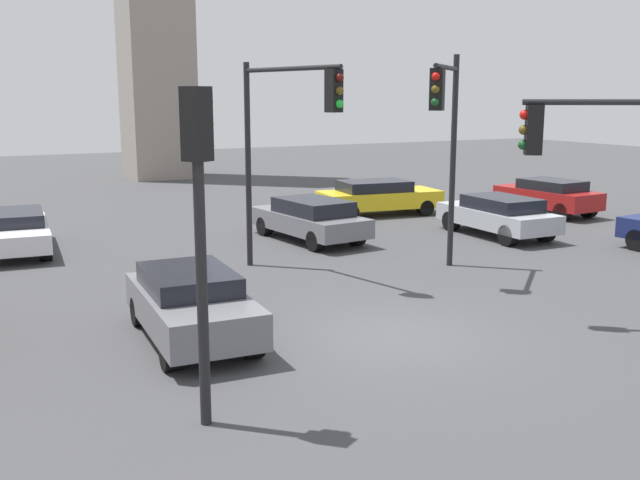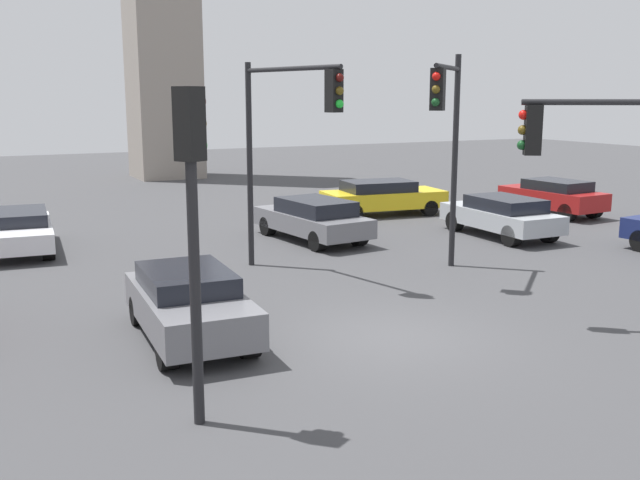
{
  "view_description": "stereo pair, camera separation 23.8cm",
  "coord_description": "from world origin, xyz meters",
  "px_view_note": "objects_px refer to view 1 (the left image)",
  "views": [
    {
      "loc": [
        -7.78,
        -11.61,
        4.71
      ],
      "look_at": [
        0.28,
        3.68,
        1.29
      ],
      "focal_mm": 41.04,
      "sensor_mm": 36.0,
      "label": 1
    },
    {
      "loc": [
        -7.56,
        -11.72,
        4.71
      ],
      "look_at": [
        0.28,
        3.68,
        1.29
      ],
      "focal_mm": 41.04,
      "sensor_mm": 36.0,
      "label": 2
    }
  ],
  "objects_px": {
    "traffic_light_2": "(606,160)",
    "car_8": "(310,218)",
    "traffic_light_0": "(200,194)",
    "car_7": "(548,195)",
    "traffic_light_3": "(286,123)",
    "traffic_light_1": "(446,124)",
    "car_4": "(498,215)",
    "car_3": "(14,230)",
    "car_6": "(191,303)",
    "car_1": "(378,196)"
  },
  "relations": [
    {
      "from": "traffic_light_0",
      "to": "car_7",
      "type": "bearing_deg",
      "value": 2.97
    },
    {
      "from": "car_1",
      "to": "car_3",
      "type": "distance_m",
      "value": 13.7
    },
    {
      "from": "car_7",
      "to": "car_3",
      "type": "bearing_deg",
      "value": 79.48
    },
    {
      "from": "traffic_light_3",
      "to": "car_3",
      "type": "height_order",
      "value": "traffic_light_3"
    },
    {
      "from": "car_4",
      "to": "car_7",
      "type": "xyz_separation_m",
      "value": [
        4.95,
        2.67,
        0.03
      ]
    },
    {
      "from": "car_8",
      "to": "car_3",
      "type": "bearing_deg",
      "value": 67.5
    },
    {
      "from": "traffic_light_0",
      "to": "traffic_light_1",
      "type": "height_order",
      "value": "traffic_light_1"
    },
    {
      "from": "car_3",
      "to": "car_6",
      "type": "xyz_separation_m",
      "value": [
        2.22,
        -10.45,
        0.06
      ]
    },
    {
      "from": "car_3",
      "to": "car_7",
      "type": "height_order",
      "value": "car_7"
    },
    {
      "from": "car_3",
      "to": "car_4",
      "type": "bearing_deg",
      "value": 76.61
    },
    {
      "from": "car_1",
      "to": "car_8",
      "type": "xyz_separation_m",
      "value": [
        -4.84,
        -3.48,
        -0.0
      ]
    },
    {
      "from": "car_6",
      "to": "car_7",
      "type": "relative_size",
      "value": 0.97
    },
    {
      "from": "car_6",
      "to": "car_4",
      "type": "bearing_deg",
      "value": 117.21
    },
    {
      "from": "traffic_light_1",
      "to": "car_1",
      "type": "relative_size",
      "value": 1.16
    },
    {
      "from": "car_7",
      "to": "car_6",
      "type": "bearing_deg",
      "value": 111.01
    },
    {
      "from": "traffic_light_2",
      "to": "car_1",
      "type": "distance_m",
      "value": 15.04
    },
    {
      "from": "car_7",
      "to": "car_8",
      "type": "bearing_deg",
      "value": 87.86
    },
    {
      "from": "traffic_light_0",
      "to": "car_1",
      "type": "relative_size",
      "value": 0.97
    },
    {
      "from": "car_4",
      "to": "car_8",
      "type": "distance_m",
      "value": 6.43
    },
    {
      "from": "traffic_light_1",
      "to": "car_4",
      "type": "xyz_separation_m",
      "value": [
        5.01,
        3.51,
        -3.25
      ]
    },
    {
      "from": "car_4",
      "to": "traffic_light_0",
      "type": "bearing_deg",
      "value": 125.81
    },
    {
      "from": "traffic_light_0",
      "to": "car_4",
      "type": "xyz_separation_m",
      "value": [
        13.59,
        9.25,
        -2.64
      ]
    },
    {
      "from": "car_3",
      "to": "traffic_light_3",
      "type": "bearing_deg",
      "value": 47.3
    },
    {
      "from": "traffic_light_0",
      "to": "traffic_light_1",
      "type": "xyz_separation_m",
      "value": [
        8.58,
        5.74,
        0.61
      ]
    },
    {
      "from": "car_7",
      "to": "traffic_light_0",
      "type": "bearing_deg",
      "value": 118.67
    },
    {
      "from": "traffic_light_1",
      "to": "car_4",
      "type": "bearing_deg",
      "value": 173.39
    },
    {
      "from": "traffic_light_2",
      "to": "car_6",
      "type": "height_order",
      "value": "traffic_light_2"
    },
    {
      "from": "traffic_light_1",
      "to": "car_3",
      "type": "height_order",
      "value": "traffic_light_1"
    },
    {
      "from": "car_3",
      "to": "car_7",
      "type": "distance_m",
      "value": 19.9
    },
    {
      "from": "traffic_light_0",
      "to": "car_1",
      "type": "xyz_separation_m",
      "value": [
        12.43,
        15.03,
        -2.64
      ]
    },
    {
      "from": "car_6",
      "to": "car_8",
      "type": "height_order",
      "value": "car_8"
    },
    {
      "from": "car_7",
      "to": "car_8",
      "type": "relative_size",
      "value": 0.9
    },
    {
      "from": "traffic_light_0",
      "to": "traffic_light_3",
      "type": "relative_size",
      "value": 0.86
    },
    {
      "from": "traffic_light_3",
      "to": "car_3",
      "type": "relative_size",
      "value": 1.17
    },
    {
      "from": "traffic_light_2",
      "to": "traffic_light_3",
      "type": "height_order",
      "value": "traffic_light_3"
    },
    {
      "from": "car_4",
      "to": "car_6",
      "type": "distance_m",
      "value": 13.77
    },
    {
      "from": "car_6",
      "to": "car_8",
      "type": "bearing_deg",
      "value": 143.37
    },
    {
      "from": "traffic_light_2",
      "to": "car_7",
      "type": "distance_m",
      "value": 15.13
    },
    {
      "from": "traffic_light_2",
      "to": "car_8",
      "type": "bearing_deg",
      "value": -50.58
    },
    {
      "from": "traffic_light_0",
      "to": "traffic_light_3",
      "type": "distance_m",
      "value": 8.94
    },
    {
      "from": "traffic_light_0",
      "to": "traffic_light_2",
      "type": "xyz_separation_m",
      "value": [
        8.74,
        0.7,
        0.06
      ]
    },
    {
      "from": "traffic_light_2",
      "to": "car_6",
      "type": "xyz_separation_m",
      "value": [
        -7.76,
        3.0,
        -2.71
      ]
    },
    {
      "from": "traffic_light_2",
      "to": "car_6",
      "type": "relative_size",
      "value": 1.13
    },
    {
      "from": "traffic_light_1",
      "to": "car_1",
      "type": "bearing_deg",
      "value": -154.15
    },
    {
      "from": "car_6",
      "to": "car_7",
      "type": "height_order",
      "value": "car_7"
    },
    {
      "from": "traffic_light_1",
      "to": "traffic_light_0",
      "type": "bearing_deg",
      "value": -7.83
    },
    {
      "from": "traffic_light_0",
      "to": "car_8",
      "type": "xyz_separation_m",
      "value": [
        7.59,
        11.55,
        -2.64
      ]
    },
    {
      "from": "traffic_light_3",
      "to": "traffic_light_0",
      "type": "bearing_deg",
      "value": -46.06
    },
    {
      "from": "car_1",
      "to": "traffic_light_1",
      "type": "bearing_deg",
      "value": -105.66
    },
    {
      "from": "traffic_light_0",
      "to": "traffic_light_1",
      "type": "distance_m",
      "value": 10.34
    }
  ]
}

